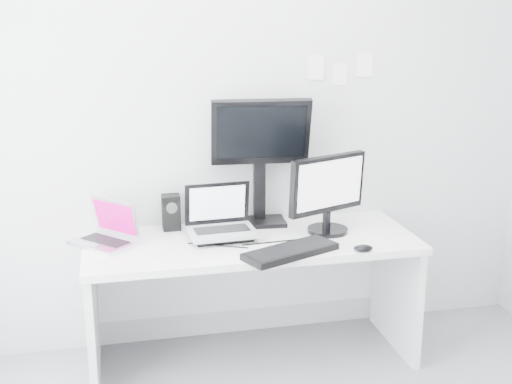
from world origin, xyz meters
TOP-DOWN VIEW (x-y plane):
  - back_wall at (0.00, 1.60)m, footprint 3.60×0.00m
  - desk at (0.00, 1.25)m, footprint 1.80×0.70m
  - macbook at (-0.79, 1.33)m, footprint 0.40×0.41m
  - speaker at (-0.41, 1.51)m, footprint 0.10×0.10m
  - dell_laptop at (-0.16, 1.28)m, footprint 0.38×0.30m
  - rear_monitor at (0.10, 1.50)m, footprint 0.57×0.24m
  - samsung_monitor at (0.44, 1.27)m, footprint 0.55×0.40m
  - keyboard at (0.14, 0.97)m, footprint 0.54×0.37m
  - mouse at (0.52, 0.94)m, footprint 0.11×0.07m
  - wall_note_0 at (0.45, 1.59)m, footprint 0.10×0.00m
  - wall_note_1 at (0.60, 1.59)m, footprint 0.09×0.00m
  - wall_note_2 at (0.75, 1.59)m, footprint 0.10×0.00m

SIDE VIEW (x-z plane):
  - desk at x=0.00m, z-range 0.00..0.73m
  - mouse at x=0.52m, z-range 0.73..0.76m
  - keyboard at x=0.14m, z-range 0.73..0.76m
  - speaker at x=-0.41m, z-range 0.73..0.93m
  - macbook at x=-0.79m, z-range 0.73..0.98m
  - dell_laptop at x=-0.16m, z-range 0.73..1.03m
  - samsung_monitor at x=0.44m, z-range 0.73..1.19m
  - rear_monitor at x=0.10m, z-range 0.73..1.49m
  - back_wall at x=0.00m, z-range -0.45..3.15m
  - wall_note_1 at x=0.60m, z-range 1.52..1.65m
  - wall_note_0 at x=0.45m, z-range 1.55..1.69m
  - wall_note_2 at x=0.75m, z-range 1.56..1.70m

